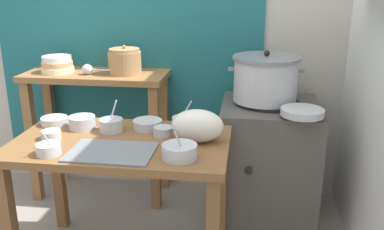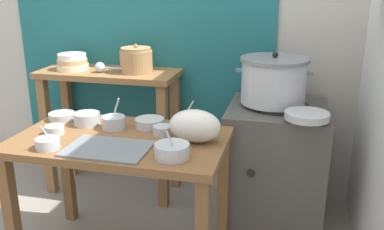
{
  "view_description": "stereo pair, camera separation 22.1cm",
  "coord_description": "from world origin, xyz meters",
  "px_view_note": "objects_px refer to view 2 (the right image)",
  "views": [
    {
      "loc": [
        0.7,
        -1.84,
        1.5
      ],
      "look_at": [
        0.42,
        0.25,
        0.82
      ],
      "focal_mm": 39.47,
      "sensor_mm": 36.0,
      "label": 1
    },
    {
      "loc": [
        0.92,
        -1.8,
        1.5
      ],
      "look_at": [
        0.42,
        0.25,
        0.82
      ],
      "focal_mm": 39.47,
      "sensor_mm": 36.0,
      "label": 2
    }
  ],
  "objects_px": {
    "plastic_bag": "(195,126)",
    "prep_bowl_5": "(48,143)",
    "prep_bowl_2": "(87,118)",
    "wide_pan": "(307,116)",
    "prep_bowl_6": "(62,116)",
    "bowl_stack_enamel": "(72,62)",
    "back_shelf_table": "(110,102)",
    "steamer_pot": "(274,80)",
    "prep_bowl_0": "(114,122)",
    "prep_table": "(122,157)",
    "prep_bowl_4": "(172,150)",
    "prep_bowl_1": "(55,129)",
    "clay_pot": "(136,60)",
    "stove_block": "(275,164)",
    "prep_bowl_8": "(162,130)",
    "prep_bowl_3": "(150,122)",
    "prep_bowl_7": "(186,122)",
    "serving_tray": "(108,149)"
  },
  "relations": [
    {
      "from": "clay_pot",
      "to": "serving_tray",
      "type": "distance_m",
      "value": 0.96
    },
    {
      "from": "serving_tray",
      "to": "prep_bowl_1",
      "type": "xyz_separation_m",
      "value": [
        -0.36,
        0.13,
        0.02
      ]
    },
    {
      "from": "prep_bowl_1",
      "to": "prep_bowl_2",
      "type": "xyz_separation_m",
      "value": [
        0.1,
        0.18,
        0.01
      ]
    },
    {
      "from": "stove_block",
      "to": "serving_tray",
      "type": "distance_m",
      "value": 1.14
    },
    {
      "from": "stove_block",
      "to": "steamer_pot",
      "type": "distance_m",
      "value": 0.54
    },
    {
      "from": "prep_bowl_4",
      "to": "stove_block",
      "type": "bearing_deg",
      "value": 60.73
    },
    {
      "from": "wide_pan",
      "to": "prep_bowl_0",
      "type": "height_order",
      "value": "prep_bowl_0"
    },
    {
      "from": "serving_tray",
      "to": "prep_bowl_1",
      "type": "bearing_deg",
      "value": 159.95
    },
    {
      "from": "plastic_bag",
      "to": "prep_bowl_5",
      "type": "xyz_separation_m",
      "value": [
        -0.67,
        -0.26,
        -0.05
      ]
    },
    {
      "from": "bowl_stack_enamel",
      "to": "prep_bowl_8",
      "type": "height_order",
      "value": "bowl_stack_enamel"
    },
    {
      "from": "back_shelf_table",
      "to": "prep_table",
      "type": "bearing_deg",
      "value": -62.01
    },
    {
      "from": "stove_block",
      "to": "bowl_stack_enamel",
      "type": "relative_size",
      "value": 3.58
    },
    {
      "from": "prep_table",
      "to": "prep_bowl_0",
      "type": "height_order",
      "value": "prep_bowl_0"
    },
    {
      "from": "steamer_pot",
      "to": "bowl_stack_enamel",
      "type": "xyz_separation_m",
      "value": [
        -1.38,
        0.09,
        0.03
      ]
    },
    {
      "from": "bowl_stack_enamel",
      "to": "prep_bowl_7",
      "type": "relative_size",
      "value": 1.44
    },
    {
      "from": "back_shelf_table",
      "to": "prep_bowl_4",
      "type": "distance_m",
      "value": 1.17
    },
    {
      "from": "stove_block",
      "to": "prep_bowl_5",
      "type": "distance_m",
      "value": 1.39
    },
    {
      "from": "prep_bowl_4",
      "to": "prep_table",
      "type": "bearing_deg",
      "value": 150.67
    },
    {
      "from": "bowl_stack_enamel",
      "to": "prep_bowl_1",
      "type": "distance_m",
      "value": 0.83
    },
    {
      "from": "prep_bowl_2",
      "to": "prep_bowl_5",
      "type": "xyz_separation_m",
      "value": [
        -0.02,
        -0.37,
        -0.01
      ]
    },
    {
      "from": "clay_pot",
      "to": "prep_bowl_4",
      "type": "distance_m",
      "value": 1.08
    },
    {
      "from": "steamer_pot",
      "to": "prep_bowl_8",
      "type": "bearing_deg",
      "value": -134.85
    },
    {
      "from": "prep_bowl_7",
      "to": "prep_bowl_8",
      "type": "bearing_deg",
      "value": -121.68
    },
    {
      "from": "prep_bowl_4",
      "to": "prep_bowl_5",
      "type": "xyz_separation_m",
      "value": [
        -0.61,
        -0.04,
        -0.01
      ]
    },
    {
      "from": "wide_pan",
      "to": "prep_bowl_6",
      "type": "bearing_deg",
      "value": -172.99
    },
    {
      "from": "back_shelf_table",
      "to": "serving_tray",
      "type": "relative_size",
      "value": 2.4
    },
    {
      "from": "prep_bowl_5",
      "to": "prep_bowl_7",
      "type": "distance_m",
      "value": 0.73
    },
    {
      "from": "prep_bowl_5",
      "to": "prep_bowl_8",
      "type": "bearing_deg",
      "value": 33.0
    },
    {
      "from": "prep_bowl_8",
      "to": "prep_bowl_6",
      "type": "bearing_deg",
      "value": 171.6
    },
    {
      "from": "stove_block",
      "to": "prep_bowl_0",
      "type": "height_order",
      "value": "prep_bowl_0"
    },
    {
      "from": "prep_table",
      "to": "back_shelf_table",
      "type": "xyz_separation_m",
      "value": [
        -0.39,
        0.73,
        0.07
      ]
    },
    {
      "from": "steamer_pot",
      "to": "prep_bowl_0",
      "type": "distance_m",
      "value": 0.98
    },
    {
      "from": "prep_bowl_7",
      "to": "wide_pan",
      "type": "bearing_deg",
      "value": 10.59
    },
    {
      "from": "clay_pot",
      "to": "prep_bowl_4",
      "type": "xyz_separation_m",
      "value": [
        0.51,
        -0.92,
        -0.23
      ]
    },
    {
      "from": "prep_bowl_0",
      "to": "steamer_pot",
      "type": "bearing_deg",
      "value": 31.6
    },
    {
      "from": "serving_tray",
      "to": "plastic_bag",
      "type": "xyz_separation_m",
      "value": [
        0.38,
        0.2,
        0.08
      ]
    },
    {
      "from": "prep_bowl_7",
      "to": "prep_bowl_5",
      "type": "bearing_deg",
      "value": -141.33
    },
    {
      "from": "clay_pot",
      "to": "prep_bowl_0",
      "type": "height_order",
      "value": "clay_pot"
    },
    {
      "from": "bowl_stack_enamel",
      "to": "wide_pan",
      "type": "distance_m",
      "value": 1.63
    },
    {
      "from": "steamer_pot",
      "to": "prep_bowl_4",
      "type": "distance_m",
      "value": 0.92
    },
    {
      "from": "bowl_stack_enamel",
      "to": "prep_bowl_0",
      "type": "height_order",
      "value": "bowl_stack_enamel"
    },
    {
      "from": "back_shelf_table",
      "to": "steamer_pot",
      "type": "xyz_separation_m",
      "value": [
        1.12,
        -0.11,
        0.24
      ]
    },
    {
      "from": "prep_table",
      "to": "steamer_pot",
      "type": "bearing_deg",
      "value": 40.19
    },
    {
      "from": "prep_bowl_2",
      "to": "prep_bowl_1",
      "type": "bearing_deg",
      "value": -118.03
    },
    {
      "from": "steamer_pot",
      "to": "prep_bowl_2",
      "type": "height_order",
      "value": "steamer_pot"
    },
    {
      "from": "plastic_bag",
      "to": "wide_pan",
      "type": "bearing_deg",
      "value": 30.24
    },
    {
      "from": "wide_pan",
      "to": "prep_bowl_3",
      "type": "bearing_deg",
      "value": -168.97
    },
    {
      "from": "back_shelf_table",
      "to": "clay_pot",
      "type": "xyz_separation_m",
      "value": [
        0.21,
        0.0,
        0.3
      ]
    },
    {
      "from": "prep_table",
      "to": "clay_pot",
      "type": "xyz_separation_m",
      "value": [
        -0.18,
        0.73,
        0.37
      ]
    },
    {
      "from": "steamer_pot",
      "to": "bowl_stack_enamel",
      "type": "height_order",
      "value": "steamer_pot"
    }
  ]
}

